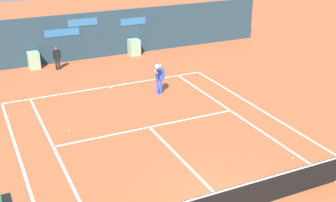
% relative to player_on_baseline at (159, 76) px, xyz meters
% --- Properties ---
extents(ground_plane, '(80.00, 80.00, 0.01)m').
position_rel_player_on_baseline_xyz_m(ground_plane, '(-1.92, -9.05, -0.93)').
color(ground_plane, '#B25633').
extents(tennis_net, '(12.10, 0.10, 1.07)m').
position_rel_player_on_baseline_xyz_m(tennis_net, '(-1.92, -9.63, -0.43)').
color(tennis_net, '#4C4C51').
rests_on(tennis_net, ground_plane).
extents(sponsor_back_wall, '(25.00, 1.02, 2.83)m').
position_rel_player_on_baseline_xyz_m(sponsor_back_wall, '(-1.90, 7.35, 0.43)').
color(sponsor_back_wall, '#233D4C').
rests_on(sponsor_back_wall, ground_plane).
extents(player_on_baseline, '(0.73, 0.64, 1.79)m').
position_rel_player_on_baseline_xyz_m(player_on_baseline, '(0.00, 0.00, 0.00)').
color(player_on_baseline, blue).
rests_on(player_on_baseline, ground_plane).
extents(ball_kid_left_post, '(0.45, 0.19, 1.34)m').
position_rel_player_on_baseline_xyz_m(ball_kid_left_post, '(-3.71, 5.97, -0.17)').
color(ball_kid_left_post, black).
rests_on(ball_kid_left_post, ground_plane).
extents(tennis_ball_mid_court, '(0.07, 0.07, 0.07)m').
position_rel_player_on_baseline_xyz_m(tennis_ball_mid_court, '(-5.06, -2.19, -0.90)').
color(tennis_ball_mid_court, '#CCE033').
rests_on(tennis_ball_mid_court, ground_plane).
extents(tennis_ball_by_sideline, '(0.07, 0.07, 0.07)m').
position_rel_player_on_baseline_xyz_m(tennis_ball_by_sideline, '(1.73, -7.89, -0.90)').
color(tennis_ball_by_sideline, '#CCE033').
rests_on(tennis_ball_by_sideline, ground_plane).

